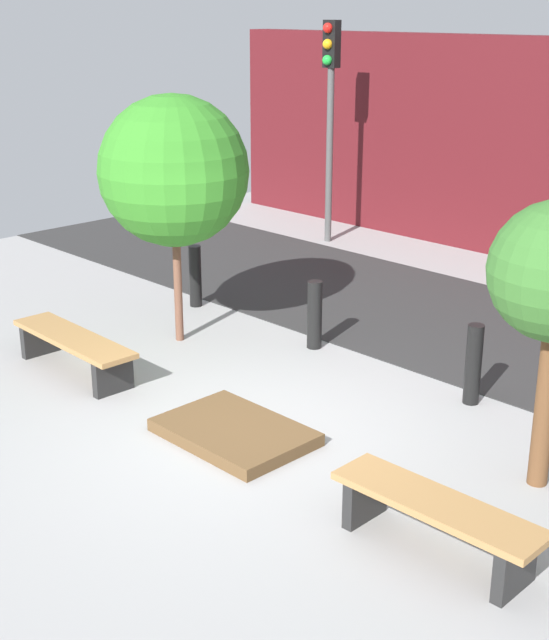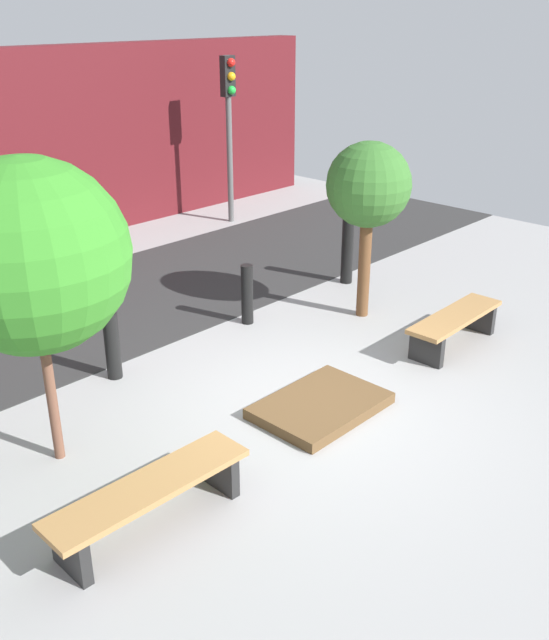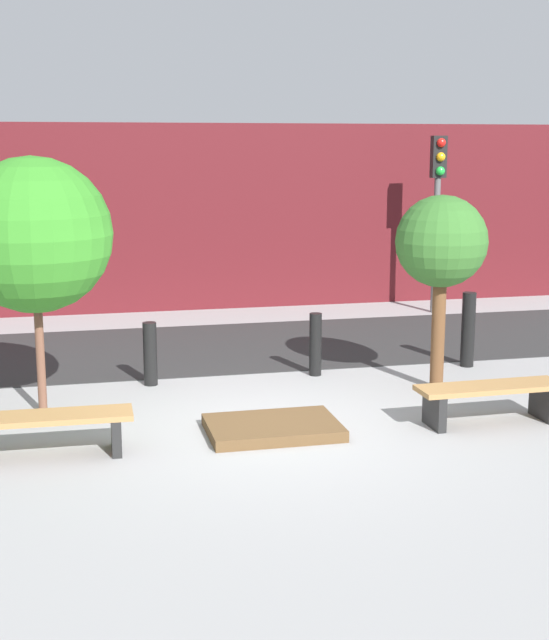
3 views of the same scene
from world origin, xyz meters
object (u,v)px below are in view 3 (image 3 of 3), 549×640
object	(u,v)px
bollard_right	(468,330)
bench_right	(490,396)
planter_bed	(273,428)
tree_behind_right_bench	(441,244)
bench_left	(38,426)
traffic_light_mid_west	(438,191)
bollard_center	(315,344)
bollard_left	(150,354)
tree_behind_left_bench	(34,235)

from	to	relation	value
bollard_right	bench_right	bearing A→B (deg)	-109.62
planter_bed	tree_behind_right_bench	xyz separation A→B (m)	(2.55, 1.35, 1.87)
bench_left	bollard_right	world-z (taller)	bollard_right
traffic_light_mid_west	bollard_right	bearing A→B (deg)	-106.46
bench_right	traffic_light_mid_west	xyz separation A→B (m)	(2.13, 6.67, 2.00)
bench_left	traffic_light_mid_west	distance (m)	10.04
bench_right	planter_bed	xyz separation A→B (m)	(-2.55, 0.20, -0.27)
traffic_light_mid_west	bench_left	bearing A→B (deg)	-137.28
bench_left	bollard_center	size ratio (longest dim) A/B	2.20
tree_behind_right_bench	bollard_left	world-z (taller)	tree_behind_right_bench
planter_bed	tree_behind_left_bench	bearing A→B (deg)	152.12
bollard_right	traffic_light_mid_west	bearing A→B (deg)	73.54
planter_bed	bollard_right	distance (m)	4.23
bollard_right	traffic_light_mid_west	distance (m)	4.63
bench_left	tree_behind_right_bench	world-z (taller)	tree_behind_right_bench
tree_behind_left_bench	bench_left	bearing A→B (deg)	-90.00
traffic_light_mid_west	tree_behind_left_bench	bearing A→B (deg)	-144.66
bench_right	traffic_light_mid_west	bearing A→B (deg)	71.20
planter_bed	tree_behind_left_bench	world-z (taller)	tree_behind_left_bench
bench_right	bollard_left	distance (m)	4.51
bollard_left	bench_left	bearing A→B (deg)	-118.38
tree_behind_left_bench	traffic_light_mid_west	world-z (taller)	traffic_light_mid_west
tree_behind_left_bench	bollard_center	xyz separation A→B (m)	(3.70, 1.03, -1.72)
traffic_light_mid_west	bollard_center	bearing A→B (deg)	-130.71
bollard_right	traffic_light_mid_west	size ratio (longest dim) A/B	0.33
tree_behind_left_bench	tree_behind_right_bench	xyz separation A→B (m)	(5.10, 0.00, -0.23)
bollard_center	bench_right	bearing A→B (deg)	-61.62
planter_bed	bench_right	bearing A→B (deg)	-4.49
tree_behind_right_bench	bollard_right	size ratio (longest dim) A/B	2.34
planter_bed	bollard_right	world-z (taller)	bollard_right
traffic_light_mid_west	bench_right	bearing A→B (deg)	-107.69
bench_left	bench_right	distance (m)	5.10
planter_bed	traffic_light_mid_west	size ratio (longest dim) A/B	0.44
bench_left	tree_behind_left_bench	bearing A→B (deg)	91.10
bollard_left	bollard_right	distance (m)	4.62
bench_right	tree_behind_right_bench	world-z (taller)	tree_behind_right_bench
bench_right	bollard_right	distance (m)	2.75
planter_bed	bollard_center	xyz separation A→B (m)	(1.16, 2.38, 0.38)
bollard_left	bollard_center	distance (m)	2.31
tree_behind_left_bench	bollard_right	xyz separation A→B (m)	(6.02, 1.03, -1.62)
tree_behind_right_bench	bench_right	bearing A→B (deg)	-90.00
planter_bed	bollard_left	size ratio (longest dim) A/B	1.71
tree_behind_right_bench	bollard_right	distance (m)	1.96
bench_right	bollard_right	size ratio (longest dim) A/B	1.60
bollard_left	bollard_center	world-z (taller)	bollard_center
bench_left	tree_behind_right_bench	distance (m)	5.56
planter_bed	bollard_center	size ratio (longest dim) A/B	1.66
tree_behind_right_bench	traffic_light_mid_west	xyz separation A→B (m)	(2.13, 5.12, 0.40)
bench_left	traffic_light_mid_west	bearing A→B (deg)	43.82
tree_behind_left_bench	bollard_center	bearing A→B (deg)	15.54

